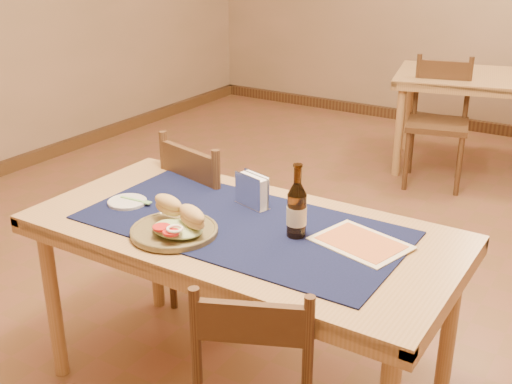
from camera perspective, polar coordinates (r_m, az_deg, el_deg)
The scene contains 13 objects.
room at distance 2.87m, azimuth 7.70°, elevation 14.79°, with size 6.04×7.04×2.84m.
main_table at distance 2.41m, azimuth -1.27°, elevation -4.78°, with size 1.60×0.80×0.75m.
placemat at distance 2.38m, azimuth -1.29°, elevation -2.94°, with size 1.20×0.60×0.01m, color #10133B.
baseboard at distance 3.33m, azimuth 6.51°, elevation -8.93°, with size 6.00×7.00×0.10m.
back_table at distance 5.23m, azimuth 21.69°, elevation 8.59°, with size 1.82×1.20×0.75m.
chair_main_far at distance 3.03m, azimuth -3.51°, elevation -2.82°, with size 0.52×0.52×0.93m.
chair_back_near at distance 4.89m, azimuth 15.88°, elevation 6.17°, with size 0.52×0.52×0.92m.
sandwich_plate at distance 2.30m, azimuth -7.12°, elevation -2.99°, with size 0.32×0.32×0.12m.
side_plate at distance 2.60m, azimuth -11.38°, elevation -0.84°, with size 0.16×0.16×0.01m.
fork at distance 2.59m, azimuth -10.45°, elevation -0.75°, with size 0.15×0.03×0.00m.
beer_bottle at distance 2.25m, azimuth 3.64°, elevation -1.59°, with size 0.07×0.07×0.27m.
napkin_holder at distance 2.50m, azimuth -0.35°, elevation 0.07°, with size 0.16×0.10×0.14m.
menu_card at distance 2.26m, azimuth 9.31°, elevation -4.48°, with size 0.36×0.30×0.01m.
Camera 1 is at (1.19, -2.59, 1.76)m, focal length 45.00 mm.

